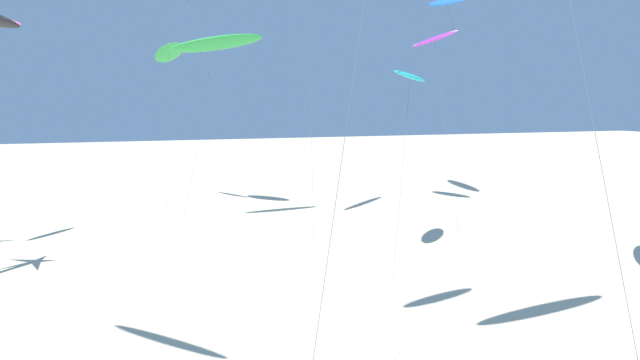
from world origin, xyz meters
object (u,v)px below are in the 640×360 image
at_px(flying_kite_2, 447,1).
at_px(flying_kite_8, 168,53).
at_px(flying_kite_5, 218,43).
at_px(flying_kite_11, 434,39).
at_px(flying_kite_4, 410,76).

xyz_separation_m(flying_kite_2, flying_kite_8, (-25.50, 4.63, -5.07)).
relative_size(flying_kite_5, flying_kite_8, 1.00).
bearing_deg(flying_kite_11, flying_kite_4, -124.32).
bearing_deg(flying_kite_4, flying_kite_5, 129.85).
bearing_deg(flying_kite_8, flying_kite_4, -58.86).
height_order(flying_kite_5, flying_kite_11, flying_kite_11).
bearing_deg(flying_kite_5, flying_kite_2, 12.78).
bearing_deg(flying_kite_8, flying_kite_11, -19.16).
height_order(flying_kite_2, flying_kite_5, flying_kite_2).
relative_size(flying_kite_2, flying_kite_4, 1.69).
xyz_separation_m(flying_kite_4, flying_kite_5, (-9.94, 11.90, 2.79)).
relative_size(flying_kite_5, flying_kite_11, 0.95).
distance_m(flying_kite_2, flying_kite_5, 23.50).
height_order(flying_kite_2, flying_kite_4, flying_kite_2).
distance_m(flying_kite_4, flying_kite_5, 15.76).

